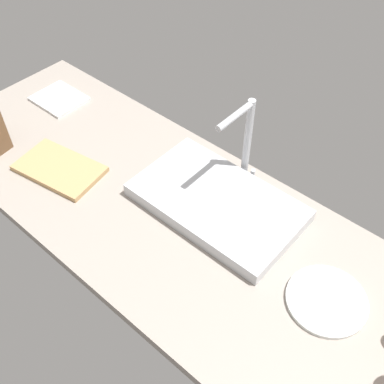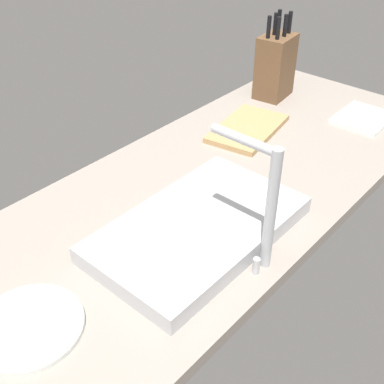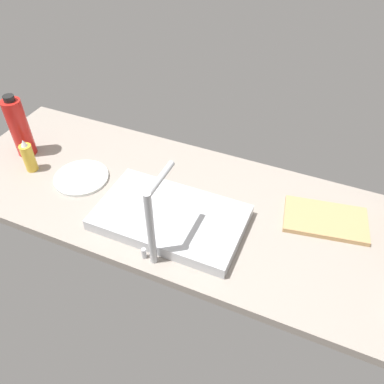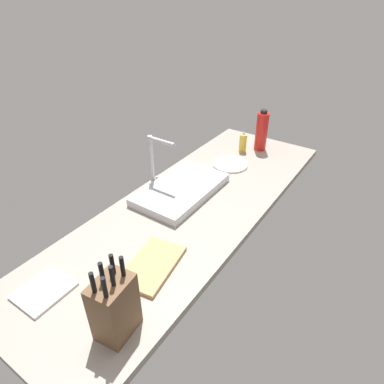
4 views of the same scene
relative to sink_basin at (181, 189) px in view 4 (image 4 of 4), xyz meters
The scene contains 9 objects.
countertop_slab 13.35cm from the sink_basin, 119.40° to the right, with size 198.98×66.94×3.50cm, color gray.
sink_basin is the anchor object (origin of this frame).
faucet 22.07cm from the sink_basin, 98.61° to the left, with size 5.50×16.83×29.75cm.
knife_block 84.87cm from the sink_basin, 158.36° to the right, with size 14.71×11.74×29.74cm.
cutting_board 54.78cm from the sink_basin, 156.38° to the right, with size 28.72×17.05×1.80cm, color tan.
soap_bottle 64.44cm from the sink_basin, ahead, with size 4.75×4.75×14.55cm.
water_bottle 75.33cm from the sink_basin, ahead, with size 7.77×7.77×27.10cm.
dinner_plate 43.01cm from the sink_basin, ahead, with size 21.39×21.39×1.20cm, color silver.
dish_towel 82.73cm from the sink_basin, behind, with size 18.94×16.16×1.20cm, color white.
Camera 4 is at (-114.16, -77.96, 101.89)cm, focal length 31.14 mm.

